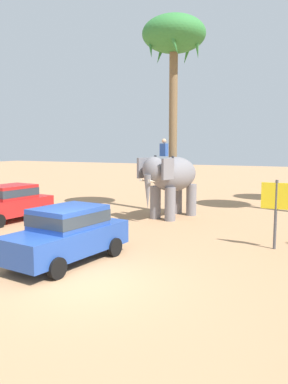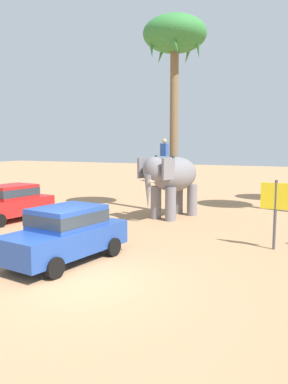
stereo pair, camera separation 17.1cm
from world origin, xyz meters
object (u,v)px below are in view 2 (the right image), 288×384
object	(u,v)px
palm_tree_behind_elephant	(175,42)
signboard_yellow	(276,201)
car_sedan_foreground	(66,232)
elephant_with_mahout	(172,178)
car_parked_far_side	(11,201)

from	to	relation	value
palm_tree_behind_elephant	signboard_yellow	xyz separation A→B (m)	(5.76, -5.06, -7.04)
car_sedan_foreground	signboard_yellow	size ratio (longest dim) A/B	1.78
elephant_with_mahout	palm_tree_behind_elephant	world-z (taller)	palm_tree_behind_elephant
car_sedan_foreground	palm_tree_behind_elephant	size ratio (longest dim) A/B	0.43
elephant_with_mahout	palm_tree_behind_elephant	distance (m)	6.85
elephant_with_mahout	car_parked_far_side	bearing A→B (deg)	-148.19
car_sedan_foreground	elephant_with_mahout	distance (m)	8.18
elephant_with_mahout	palm_tree_behind_elephant	bearing A→B (deg)	108.05
car_sedan_foreground	elephant_with_mahout	world-z (taller)	elephant_with_mahout
car_parked_far_side	signboard_yellow	xyz separation A→B (m)	(11.93, 0.22, 0.76)
car_parked_far_side	elephant_with_mahout	world-z (taller)	elephant_with_mahout
car_sedan_foreground	palm_tree_behind_elephant	world-z (taller)	palm_tree_behind_elephant
elephant_with_mahout	signboard_yellow	size ratio (longest dim) A/B	1.67
car_parked_far_side	elephant_with_mahout	bearing A→B (deg)	31.81
car_parked_far_side	palm_tree_behind_elephant	size ratio (longest dim) A/B	0.43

